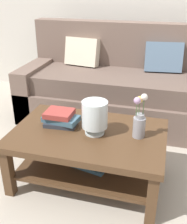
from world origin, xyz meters
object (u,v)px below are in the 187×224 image
object	(u,v)px
couch	(120,88)
glass_hurricane_vase	(95,115)
book_stack_main	(60,118)
coffee_table	(89,146)
flower_pitcher	(139,121)

from	to	relation	value
couch	glass_hurricane_vase	size ratio (longest dim) A/B	8.59
couch	book_stack_main	size ratio (longest dim) A/B	7.56
coffee_table	flower_pitcher	distance (m)	0.45
book_stack_main	flower_pitcher	xyz separation A→B (m)	(0.62, -0.02, 0.07)
book_stack_main	glass_hurricane_vase	bearing A→B (deg)	-10.30
couch	glass_hurricane_vase	distance (m)	1.22
flower_pitcher	couch	bearing A→B (deg)	106.44
book_stack_main	glass_hurricane_vase	world-z (taller)	glass_hurricane_vase
coffee_table	book_stack_main	distance (m)	0.31
coffee_table	book_stack_main	world-z (taller)	book_stack_main
couch	glass_hurricane_vase	world-z (taller)	couch
coffee_table	book_stack_main	xyz separation A→B (m)	(-0.25, 0.05, 0.18)
couch	book_stack_main	bearing A→B (deg)	-103.33
coffee_table	glass_hurricane_vase	distance (m)	0.27
coffee_table	glass_hurricane_vase	size ratio (longest dim) A/B	4.52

